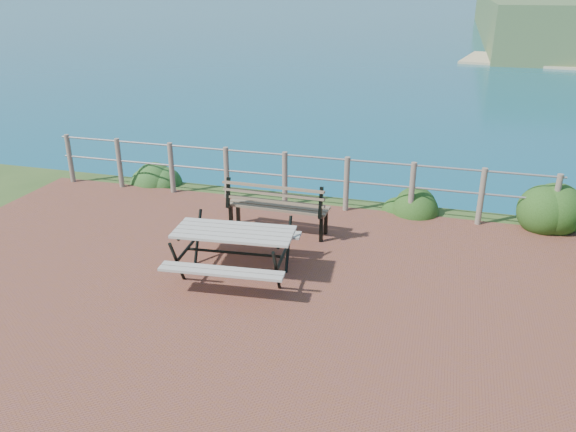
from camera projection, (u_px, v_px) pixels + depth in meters
name	position (u px, v px, depth m)	size (l,w,h in m)	color
ground	(215.00, 292.00, 7.55)	(10.00, 7.00, 0.12)	brown
safety_railing	(285.00, 176.00, 10.30)	(9.40, 0.10, 1.00)	#6B5B4C
picnic_table	(235.00, 248.00, 7.76)	(1.69, 1.42, 0.69)	gray
park_bench	(278.00, 198.00, 9.09)	(1.68, 0.45, 0.94)	brown
shrub_right_edge	(544.00, 225.00, 9.65)	(0.94, 0.94, 1.35)	#204013
shrub_lip_west	(158.00, 181.00, 11.76)	(0.87, 0.87, 0.65)	#254A1B
shrub_lip_east	(408.00, 210.00, 10.26)	(0.85, 0.85, 0.63)	#204013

